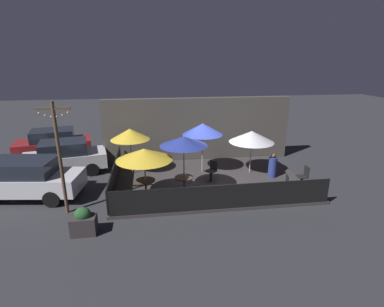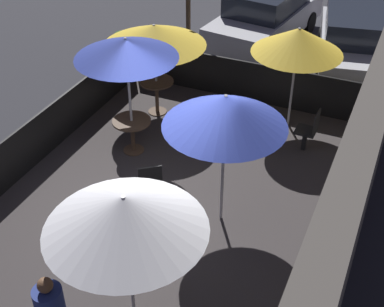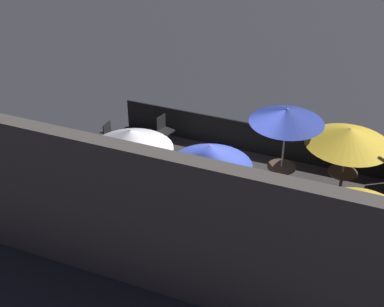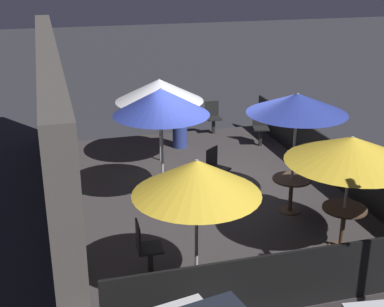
{
  "view_description": "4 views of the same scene",
  "coord_description": "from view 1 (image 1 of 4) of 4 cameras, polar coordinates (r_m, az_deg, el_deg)",
  "views": [
    {
      "loc": [
        -2.55,
        -12.44,
        5.46
      ],
      "look_at": [
        -0.77,
        0.01,
        1.39
      ],
      "focal_mm": 28.0,
      "sensor_mm": 36.0,
      "label": 1
    },
    {
      "loc": [
        6.3,
        3.31,
        6.3
      ],
      "look_at": [
        -0.46,
        0.35,
        1.05
      ],
      "focal_mm": 50.0,
      "sensor_mm": 36.0,
      "label": 2
    },
    {
      "loc": [
        -3.54,
        10.5,
        8.52
      ],
      "look_at": [
        0.83,
        -0.21,
        1.35
      ],
      "focal_mm": 50.0,
      "sensor_mm": 36.0,
      "label": 3
    },
    {
      "loc": [
        -10.0,
        3.16,
        4.94
      ],
      "look_at": [
        -0.39,
        0.48,
        1.2
      ],
      "focal_mm": 50.0,
      "sensor_mm": 36.0,
      "label": 4
    }
  ],
  "objects": [
    {
      "name": "ground_plane",
      "position": [
        13.82,
        3.17,
        -5.36
      ],
      "size": [
        60.0,
        60.0,
        0.0
      ],
      "primitive_type": "plane",
      "color": "#2D2D33"
    },
    {
      "name": "patio_deck",
      "position": [
        13.8,
        3.18,
        -5.13
      ],
      "size": [
        8.4,
        5.73,
        0.12
      ],
      "color": "#383333",
      "rests_on": "ground_plane"
    },
    {
      "name": "building_wall",
      "position": [
        16.18,
        1.15,
        4.54
      ],
      "size": [
        10.0,
        0.36,
        3.43
      ],
      "color": "#4C4742",
      "rests_on": "ground_plane"
    },
    {
      "name": "fence_front",
      "position": [
        11.08,
        6.08,
        -8.22
      ],
      "size": [
        8.2,
        0.05,
        0.95
      ],
      "color": "black",
      "rests_on": "patio_deck"
    },
    {
      "name": "fence_side_left",
      "position": [
        13.45,
        -14.46,
        -3.87
      ],
      "size": [
        0.05,
        5.53,
        0.95
      ],
      "color": "black",
      "rests_on": "patio_deck"
    },
    {
      "name": "patio_umbrella_0",
      "position": [
        11.64,
        -1.59,
        2.36
      ],
      "size": [
        1.89,
        1.89,
        2.41
      ],
      "color": "#B2B2B7",
      "rests_on": "patio_deck"
    },
    {
      "name": "patio_umbrella_1",
      "position": [
        11.45,
        -9.1,
        -0.15
      ],
      "size": [
        2.16,
        2.16,
        2.05
      ],
      "color": "#B2B2B7",
      "rests_on": "patio_deck"
    },
    {
      "name": "patio_umbrella_2",
      "position": [
        14.29,
        11.3,
        3.18
      ],
      "size": [
        2.11,
        2.11,
        2.05
      ],
      "color": "#B2B2B7",
      "rests_on": "patio_deck"
    },
    {
      "name": "patio_umbrella_3",
      "position": [
        14.16,
        -11.73,
        3.63
      ],
      "size": [
        1.82,
        1.82,
        2.19
      ],
      "color": "#B2B2B7",
      "rests_on": "patio_deck"
    },
    {
      "name": "patio_umbrella_4",
      "position": [
        14.06,
        2.03,
        4.68
      ],
      "size": [
        1.92,
        1.92,
        2.38
      ],
      "color": "#B2B2B7",
      "rests_on": "patio_deck"
    },
    {
      "name": "dining_table_0",
      "position": [
        12.19,
        -1.52,
        -5.18
      ],
      "size": [
        0.76,
        0.76,
        0.71
      ],
      "color": "#4C3828",
      "rests_on": "patio_deck"
    },
    {
      "name": "dining_table_1",
      "position": [
        11.89,
        -8.81,
        -5.77
      ],
      "size": [
        0.75,
        0.75,
        0.78
      ],
      "color": "#4C3828",
      "rests_on": "patio_deck"
    },
    {
      "name": "patio_chair_0",
      "position": [
        13.42,
        3.82,
        -3.15
      ],
      "size": [
        0.56,
        0.56,
        0.95
      ],
      "rotation": [
        0.0,
        0.0,
        -2.47
      ],
      "color": "black",
      "rests_on": "patio_deck"
    },
    {
      "name": "patio_chair_1",
      "position": [
        15.12,
        -8.24,
        -0.97
      ],
      "size": [
        0.42,
        0.42,
        0.9
      ],
      "rotation": [
        0.0,
        0.0,
        -1.61
      ],
      "color": "black",
      "rests_on": "patio_deck"
    },
    {
      "name": "patio_chair_2",
      "position": [
        13.73,
        20.5,
        -3.95
      ],
      "size": [
        0.4,
        0.4,
        0.9
      ],
      "rotation": [
        0.0,
        0.0,
        3.14
      ],
      "color": "black",
      "rests_on": "patio_deck"
    },
    {
      "name": "patio_chair_3",
      "position": [
        12.39,
        17.05,
        -5.79
      ],
      "size": [
        0.48,
        0.48,
        0.95
      ],
      "rotation": [
        0.0,
        0.0,
        2.9
      ],
      "color": "black",
      "rests_on": "patio_deck"
    },
    {
      "name": "patron_0",
      "position": [
        14.34,
        15.09,
        -2.43
      ],
      "size": [
        0.38,
        0.38,
        1.14
      ],
      "rotation": [
        0.0,
        0.0,
        4.71
      ],
      "color": "navy",
      "rests_on": "patio_deck"
    },
    {
      "name": "planter_box",
      "position": [
        10.43,
        -19.96,
        -12.2
      ],
      "size": [
        0.79,
        0.55,
        0.93
      ],
      "color": "#332D2D",
      "rests_on": "ground_plane"
    },
    {
      "name": "light_post",
      "position": [
        11.3,
        -23.96,
        -0.01
      ],
      "size": [
        1.1,
        0.12,
        4.09
      ],
      "color": "brown",
      "rests_on": "ground_plane"
    },
    {
      "name": "parked_car_0",
      "position": [
        13.72,
        -29.33,
        -4.13
      ],
      "size": [
        4.6,
        2.28,
        1.62
      ],
      "rotation": [
        0.0,
        0.0,
        -0.13
      ],
      "color": "silver",
      "rests_on": "ground_plane"
    },
    {
      "name": "parked_car_1",
      "position": [
        15.76,
        -23.09,
        -0.58
      ],
      "size": [
        4.1,
        2.42,
        1.62
      ],
      "rotation": [
        0.0,
        0.0,
        0.2
      ],
      "color": "silver",
      "rests_on": "ground_plane"
    },
    {
      "name": "parked_car_2",
      "position": [
        18.51,
        -24.87,
        1.79
      ],
      "size": [
        4.23,
        2.43,
        1.62
      ],
      "rotation": [
        0.0,
        0.0,
        0.19
      ],
      "color": "maroon",
      "rests_on": "ground_plane"
    }
  ]
}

